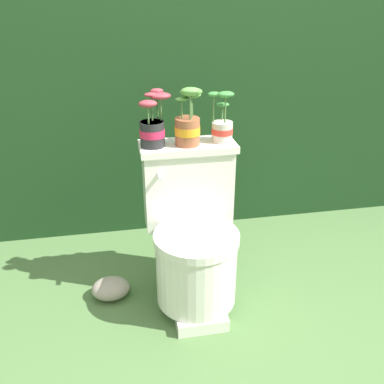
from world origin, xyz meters
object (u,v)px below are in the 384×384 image
Objects in this scene: potted_plant_left at (153,127)px; potted_plant_midleft at (188,123)px; garden_stone at (111,288)px; toilet at (193,240)px; potted_plant_middle at (222,126)px.

potted_plant_midleft is (0.15, -0.01, 0.01)m from potted_plant_left.
potted_plant_left is at bearing 11.71° from garden_stone.
toilet reaches higher than garden_stone.
potted_plant_middle is 0.92m from garden_stone.
toilet is 0.47m from garden_stone.
potted_plant_midleft is at bearing -173.55° from potted_plant_middle.
potted_plant_left is at bearing 176.23° from potted_plant_midleft.
potted_plant_middle is at bearing 1.44° from potted_plant_left.
potted_plant_midleft reaches higher than potted_plant_left.
toilet is at bearing -89.25° from potted_plant_midleft.
potted_plant_midleft is 1.13× the size of potted_plant_middle.
garden_stone is (-0.38, -0.04, -0.77)m from potted_plant_midleft.
potted_plant_middle is (0.15, 0.02, -0.02)m from potted_plant_midleft.
potted_plant_left is 0.30m from potted_plant_middle.
garden_stone is at bearing -168.29° from potted_plant_left.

